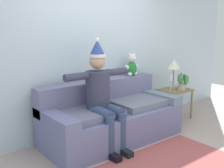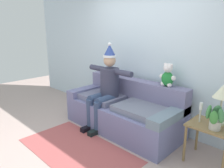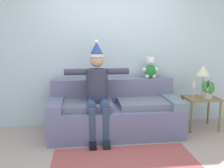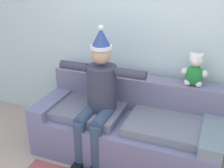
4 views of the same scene
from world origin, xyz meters
The scene contains 10 objects.
ground_plane centered at (0.00, 0.00, 0.00)m, with size 10.00×10.00×0.00m, color #B39B93.
back_wall centered at (0.00, 1.55, 1.35)m, with size 7.00×0.10×2.70m, color silver.
couch centered at (0.00, 1.01, 0.34)m, with size 2.11×0.92×0.88m.
person_seated centered at (-0.30, 0.84, 0.79)m, with size 1.02×0.77×1.55m.
teddy_bear centered at (0.67, 1.30, 1.05)m, with size 0.29×0.17×0.38m.
side_table centered at (1.52, 1.03, 0.47)m, with size 0.56×0.46×0.56m.
table_lamp centered at (1.57, 1.13, 0.99)m, with size 0.24×0.24×0.55m.
potted_plant centered at (1.58, 0.92, 0.72)m, with size 0.25×0.23×0.33m.
candle_tall centered at (1.36, 1.01, 0.74)m, with size 0.04×0.04×0.28m.
area_rug centered at (0.00, -0.05, 0.00)m, with size 1.89×1.00×0.01m, color #AA4F4F.
Camera 1 is at (-2.46, -2.11, 1.69)m, focal length 44.16 mm.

